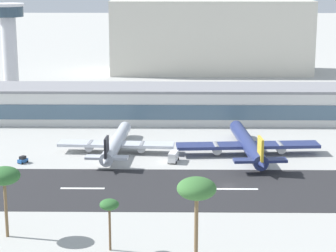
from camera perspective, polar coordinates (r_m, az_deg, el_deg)
The scene contains 14 objects.
ground_plane at distance 182.73m, azimuth 5.21°, elevation -5.16°, with size 1400.00×1400.00×0.00m, color #A8A8A3.
runway_strip at distance 179.91m, azimuth 5.28°, elevation -5.45°, with size 800.00×34.87×0.08m, color #262628.
runway_centreline_dash_3 at distance 181.12m, azimuth -7.40°, elevation -5.36°, with size 12.00×1.20×0.01m, color white.
runway_centreline_dash_4 at distance 180.05m, azimuth 5.88°, elevation -5.44°, with size 12.00×1.20×0.01m, color white.
terminal_building at distance 257.19m, azimuth 0.74°, elevation 1.97°, with size 213.20×22.92×13.47m.
control_tower at distance 292.57m, azimuth -13.57°, elevation 7.13°, with size 14.36×14.36×43.58m.
distant_hotel_block at distance 376.50m, azimuth 3.72°, elevation 7.74°, with size 111.38×37.21×40.75m, color beige.
airliner_black_tail_gate_0 at distance 212.75m, azimuth -4.55°, elevation -1.56°, with size 37.85×46.92×9.79m.
airliner_gold_tail_gate_1 at distance 211.17m, azimuth 6.97°, elevation -1.65°, with size 46.10×51.37×10.72m.
service_baggage_tug_0 at distance 207.05m, azimuth -12.44°, elevation -2.87°, with size 3.06×3.57×2.20m.
service_box_truck_2 at distance 203.06m, azimuth 0.46°, elevation -2.65°, with size 3.54×6.33×3.25m.
palm_tree_0 at distance 131.03m, azimuth 2.49°, elevation -5.53°, with size 7.90×7.90×18.13m.
palm_tree_2 at distance 139.31m, azimuth -5.09°, elevation -6.91°, with size 4.08×4.08×11.37m.
palm_tree_3 at distance 148.67m, azimuth -13.99°, elevation -4.29°, with size 7.14×7.14×16.17m.
Camera 1 is at (-14.26, -172.50, 58.57)m, focal length 70.51 mm.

